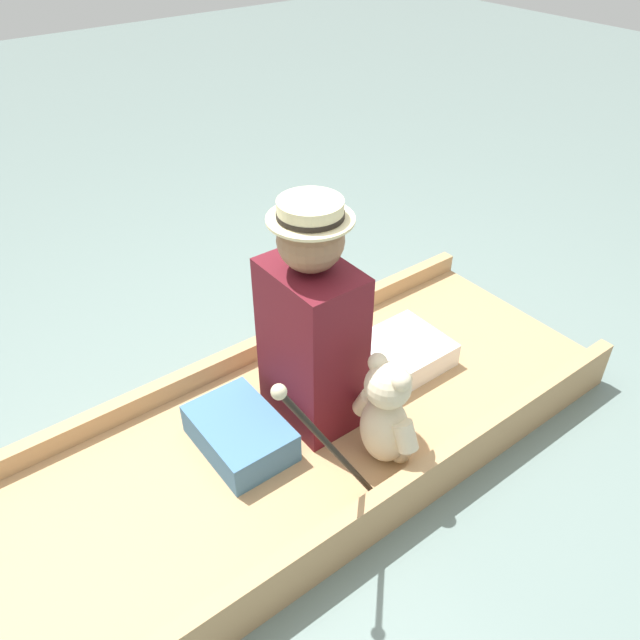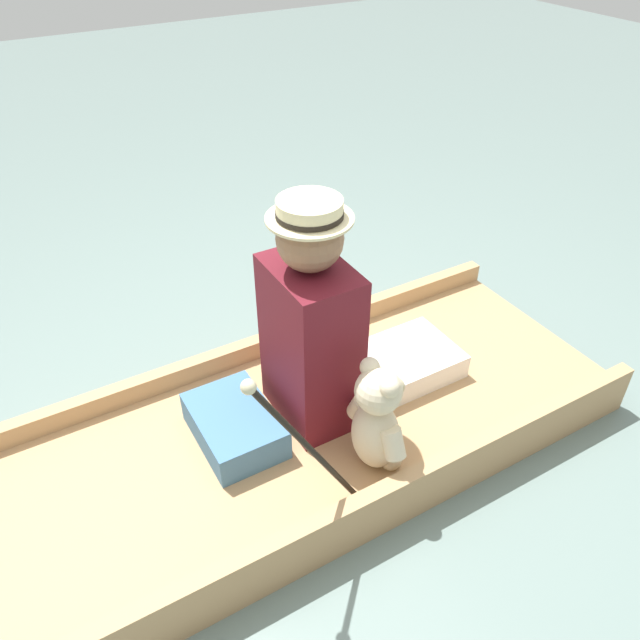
% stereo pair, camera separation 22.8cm
% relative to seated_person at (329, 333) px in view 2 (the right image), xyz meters
% --- Properties ---
extents(ground_plane, '(16.00, 16.00, 0.00)m').
position_rel_seated_person_xyz_m(ground_plane, '(0.05, -0.11, -0.49)').
color(ground_plane, slate).
extents(punt_boat, '(1.01, 2.52, 0.22)m').
position_rel_seated_person_xyz_m(punt_boat, '(0.05, -0.11, -0.42)').
color(punt_boat, tan).
rests_on(punt_boat, ground_plane).
extents(seat_cushion, '(0.40, 0.28, 0.13)m').
position_rel_seated_person_xyz_m(seat_cushion, '(-0.01, -0.41, -0.29)').
color(seat_cushion, teal).
rests_on(seat_cushion, punt_boat).
extents(seated_person, '(0.37, 0.82, 0.93)m').
position_rel_seated_person_xyz_m(seated_person, '(0.00, 0.00, 0.00)').
color(seated_person, white).
rests_on(seated_person, punt_boat).
extents(teddy_bear, '(0.32, 0.19, 0.46)m').
position_rel_seated_person_xyz_m(teddy_bear, '(0.35, -0.01, -0.15)').
color(teddy_bear, beige).
rests_on(teddy_bear, punt_boat).
extents(wine_glass, '(0.07, 0.07, 0.21)m').
position_rel_seated_person_xyz_m(wine_glass, '(-0.33, 0.34, -0.23)').
color(wine_glass, silver).
rests_on(wine_glass, punt_boat).
extents(walking_cane, '(0.04, 0.40, 0.72)m').
position_rel_seated_person_xyz_m(walking_cane, '(0.45, -0.38, 0.06)').
color(walking_cane, black).
rests_on(walking_cane, punt_boat).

